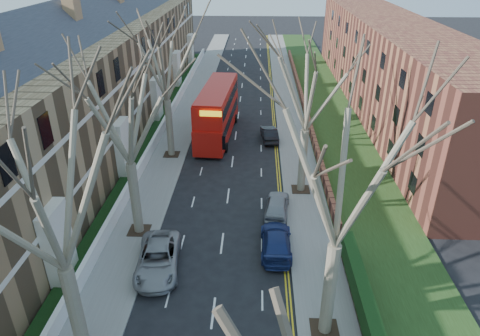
# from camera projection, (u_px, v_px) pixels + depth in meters

# --- Properties ---
(pavement_left) EXTENTS (3.00, 102.00, 0.12)m
(pavement_left) POSITION_uv_depth(u_px,v_px,m) (187.00, 114.00, 49.41)
(pavement_left) COLOR slate
(pavement_left) RESTS_ON ground
(pavement_right) EXTENTS (3.00, 102.00, 0.12)m
(pavement_right) POSITION_uv_depth(u_px,v_px,m) (291.00, 116.00, 48.98)
(pavement_right) COLOR slate
(pavement_right) RESTS_ON ground
(terrace_left) EXTENTS (9.70, 78.00, 13.60)m
(terrace_left) POSITION_uv_depth(u_px,v_px,m) (89.00, 87.00, 40.08)
(terrace_left) COLOR olive
(terrace_left) RESTS_ON ground
(flats_right) EXTENTS (13.97, 54.00, 10.00)m
(flats_right) POSITION_uv_depth(u_px,v_px,m) (389.00, 65.00, 49.86)
(flats_right) COLOR brown
(flats_right) RESTS_ON ground
(front_wall_left) EXTENTS (0.30, 78.00, 1.00)m
(front_wall_left) POSITION_uv_depth(u_px,v_px,m) (157.00, 136.00, 42.11)
(front_wall_left) COLOR white
(front_wall_left) RESTS_ON ground
(grass_verge_right) EXTENTS (6.00, 102.00, 0.06)m
(grass_verge_right) POSITION_uv_depth(u_px,v_px,m) (330.00, 115.00, 48.77)
(grass_verge_right) COLOR #203513
(grass_verge_right) RESTS_ON ground
(tree_left_mid) EXTENTS (10.50, 10.50, 14.71)m
(tree_left_mid) POSITION_uv_depth(u_px,v_px,m) (44.00, 180.00, 15.74)
(tree_left_mid) COLOR #756954
(tree_left_mid) RESTS_ON ground
(tree_left_far) EXTENTS (10.15, 10.15, 14.22)m
(tree_left_far) POSITION_uv_depth(u_px,v_px,m) (122.00, 101.00, 24.77)
(tree_left_far) COLOR #756954
(tree_left_far) RESTS_ON ground
(tree_left_dist) EXTENTS (10.50, 10.50, 14.71)m
(tree_left_dist) POSITION_uv_depth(u_px,v_px,m) (163.00, 51.00, 35.28)
(tree_left_dist) COLOR #756954
(tree_left_dist) RESTS_ON ground
(tree_right_mid) EXTENTS (10.50, 10.50, 14.71)m
(tree_right_mid) POSITION_uv_depth(u_px,v_px,m) (346.00, 161.00, 17.11)
(tree_right_mid) COLOR #756954
(tree_right_mid) RESTS_ON ground
(tree_right_far) EXTENTS (10.15, 10.15, 14.22)m
(tree_right_far) POSITION_uv_depth(u_px,v_px,m) (309.00, 76.00, 29.68)
(tree_right_far) COLOR #756954
(tree_right_far) RESTS_ON ground
(double_decker_bus) EXTENTS (3.63, 12.16, 4.98)m
(double_decker_bus) POSITION_uv_depth(u_px,v_px,m) (217.00, 113.00, 42.78)
(double_decker_bus) COLOR #B5130C
(double_decker_bus) RESTS_ON ground
(car_left_far) EXTENTS (2.95, 5.49, 1.47)m
(car_left_far) POSITION_uv_depth(u_px,v_px,m) (158.00, 259.00, 25.37)
(car_left_far) COLOR gray
(car_left_far) RESTS_ON ground
(car_right_near) EXTENTS (1.93, 4.71, 1.37)m
(car_right_near) POSITION_uv_depth(u_px,v_px,m) (276.00, 241.00, 26.96)
(car_right_near) COLOR navy
(car_right_near) RESTS_ON ground
(car_right_mid) EXTENTS (2.11, 4.25, 1.39)m
(car_right_mid) POSITION_uv_depth(u_px,v_px,m) (277.00, 205.00, 30.74)
(car_right_mid) COLOR gray
(car_right_mid) RESTS_ON ground
(car_right_far) EXTENTS (1.87, 4.21, 1.34)m
(car_right_far) POSITION_uv_depth(u_px,v_px,m) (269.00, 134.00, 42.58)
(car_right_far) COLOR black
(car_right_far) RESTS_ON ground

